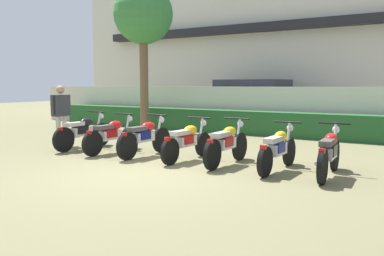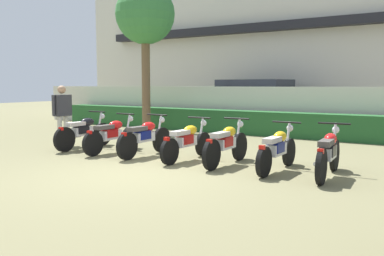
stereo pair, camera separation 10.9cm
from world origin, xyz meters
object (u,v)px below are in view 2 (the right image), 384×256
Objects in this scene: parked_car at (257,104)px; motorcycle_in_row_2 at (145,137)px; motorcycle_in_row_0 at (84,132)px; motorcycle_in_row_5 at (277,149)px; motorcycle_in_row_1 at (112,135)px; motorcycle_in_row_4 at (226,144)px; motorcycle_in_row_3 at (187,141)px; tree_near_inspector at (145,16)px; motorcycle_in_row_6 at (328,153)px; inspector_person at (62,110)px.

parked_car is 2.46× the size of motorcycle_in_row_2.
motorcycle_in_row_0 reaches higher than motorcycle_in_row_5.
motorcycle_in_row_4 reaches higher than motorcycle_in_row_1.
motorcycle_in_row_3 is 2.12m from motorcycle_in_row_5.
motorcycle_in_row_2 is (3.40, -4.33, -3.68)m from tree_near_inspector.
motorcycle_in_row_0 is 1.06m from motorcycle_in_row_1.
motorcycle_in_row_0 reaches higher than motorcycle_in_row_1.
motorcycle_in_row_6 is (2.11, -0.04, -0.00)m from motorcycle_in_row_4.
motorcycle_in_row_2 is at bearing 86.60° from motorcycle_in_row_6.
motorcycle_in_row_0 is at bearing -72.93° from tree_near_inspector.
tree_near_inspector reaches higher than motorcycle_in_row_2.
motorcycle_in_row_1 is at bearing 91.80° from motorcycle_in_row_5.
motorcycle_in_row_2 is 2.13m from motorcycle_in_row_4.
motorcycle_in_row_0 reaches higher than motorcycle_in_row_3.
motorcycle_in_row_5 is at bearing -89.33° from motorcycle_in_row_0.
parked_car is 8.52m from motorcycle_in_row_5.
inspector_person is at bearing 90.02° from motorcycle_in_row_5.
parked_car is 7.80m from motorcycle_in_row_3.
motorcycle_in_row_4 is at bearing 89.73° from motorcycle_in_row_5.
inspector_person reaches higher than motorcycle_in_row_5.
motorcycle_in_row_6 is at bearing -0.91° from inspector_person.
motorcycle_in_row_5 is (1.13, -0.02, -0.01)m from motorcycle_in_row_4.
motorcycle_in_row_2 is at bearing -81.16° from parked_car.
motorcycle_in_row_3 is (2.15, 0.10, -0.01)m from motorcycle_in_row_1.
parked_car is 8.00m from inspector_person.
motorcycle_in_row_5 is 0.98× the size of motorcycle_in_row_6.
motorcycle_in_row_5 is at bearing -87.55° from motorcycle_in_row_1.
parked_car is at bearing 48.54° from tree_near_inspector.
tree_near_inspector is at bearing 58.04° from motorcycle_in_row_5.
tree_near_inspector reaches higher than parked_car.
motorcycle_in_row_6 reaches higher than motorcycle_in_row_1.
motorcycle_in_row_4 reaches higher than motorcycle_in_row_3.
motorcycle_in_row_5 is 6.30m from inspector_person.
parked_car is 2.42× the size of motorcycle_in_row_6.
tree_near_inspector reaches higher than motorcycle_in_row_5.
inspector_person is at bearing 88.83° from motorcycle_in_row_2.
motorcycle_in_row_0 is at bearing 86.32° from motorcycle_in_row_6.
motorcycle_in_row_1 is at bearing 91.45° from motorcycle_in_row_4.
motorcycle_in_row_0 is at bearing -6.39° from inspector_person.
motorcycle_in_row_3 is at bearing -43.20° from tree_near_inspector.
motorcycle_in_row_4 reaches higher than motorcycle_in_row_6.
motorcycle_in_row_0 is 4.21m from motorcycle_in_row_4.
motorcycle_in_row_1 is 3.15m from motorcycle_in_row_4.
motorcycle_in_row_0 is 6.32m from motorcycle_in_row_6.
motorcycle_in_row_0 is at bearing 90.61° from motorcycle_in_row_2.
motorcycle_in_row_1 is 2.08m from inspector_person.
motorcycle_in_row_0 reaches higher than motorcycle_in_row_6.
motorcycle_in_row_4 is at bearing -88.99° from motorcycle_in_row_0.
motorcycle_in_row_3 is at bearing 89.94° from motorcycle_in_row_5.
motorcycle_in_row_1 is 2.16m from motorcycle_in_row_3.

